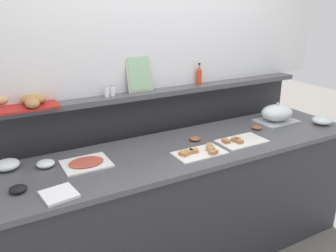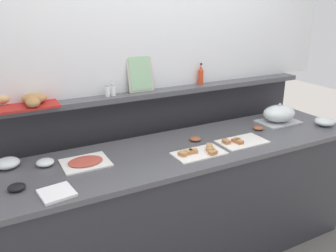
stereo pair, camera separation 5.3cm
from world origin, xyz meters
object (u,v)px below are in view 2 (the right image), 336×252
Objects in this scene: sandwich_platter_front at (241,142)px; serving_cloche at (279,114)px; salt_shaker at (108,91)px; glass_bowl_small at (45,163)px; condiment_bowl_dark at (17,187)px; pepper_shaker at (113,90)px; sandwich_platter_rear at (199,153)px; napkin_stack at (57,193)px; glass_bowl_medium at (325,122)px; condiment_bowl_red at (195,139)px; hot_sauce_bottle at (201,75)px; cold_cuts_platter at (85,162)px; glass_bowl_large at (7,163)px; framed_picture at (140,73)px; condiment_bowl_teal at (258,128)px; bread_basket at (28,101)px.

serving_cloche reaches higher than sandwich_platter_front.
serving_cloche is 3.91× the size of salt_shaker.
sandwich_platter_front is at bearing -11.71° from glass_bowl_small.
pepper_shaker reaches higher than condiment_bowl_dark.
napkin_stack is (-0.95, -0.08, -0.00)m from sandwich_platter_rear.
salt_shaker reaches higher than sandwich_platter_rear.
glass_bowl_medium is at bearing -1.50° from sandwich_platter_front.
napkin_stack is 1.95× the size of salt_shaker.
condiment_bowl_red is at bearing -4.60° from glass_bowl_small.
glass_bowl_medium is 1.74m from pepper_shaker.
glass_bowl_small is 1.42m from hot_sauce_bottle.
condiment_bowl_red is (0.82, 0.00, 0.01)m from cold_cuts_platter.
napkin_stack is 0.95m from pepper_shaker.
salt_shaker is (0.73, 0.21, 0.33)m from glass_bowl_large.
glass_bowl_medium is 2.19m from glass_bowl_small.
glass_bowl_small is 0.40× the size of framed_picture.
condiment_bowl_teal is at bearing -4.27° from glass_bowl_small.
framed_picture is at bearing 120.99° from condiment_bowl_red.
glass_bowl_large is at bearing 173.70° from condiment_bowl_teal.
framed_picture reaches higher than sandwich_platter_front.
cold_cuts_platter is 3.44× the size of condiment_bowl_red.
framed_picture is (1.01, 0.25, 0.42)m from glass_bowl_large.
condiment_bowl_dark is (-2.07, -0.17, -0.06)m from serving_cloche.
cold_cuts_platter is 1.95m from glass_bowl_medium.
condiment_bowl_teal is (-0.27, -0.06, -0.06)m from serving_cloche.
pepper_shaker is at bearing 0.00° from salt_shaker.
salt_shaker is (-1.09, 0.41, 0.34)m from condiment_bowl_teal.
napkin_stack is (-1.89, -0.32, -0.07)m from serving_cloche.
napkin_stack is (-1.05, -0.30, -0.01)m from condiment_bowl_red.
framed_picture is at bearing 102.86° from sandwich_platter_rear.
hot_sauce_bottle is at bearing -1.46° from framed_picture.
napkin_stack is 0.97× the size of hot_sauce_bottle.
bread_basket is (-1.07, 0.38, 0.33)m from condiment_bowl_red.
glass_bowl_medium is 0.58m from condiment_bowl_teal.
bread_basket is at bearing 123.06° from cold_cuts_platter.
pepper_shaker reaches higher than sandwich_platter_front.
pepper_shaker is at bearing 159.99° from glass_bowl_medium.
sandwich_platter_front is 2.19× the size of glass_bowl_medium.
glass_bowl_large is 0.36× the size of bread_basket.
sandwich_platter_rear is 1.20× the size of cold_cuts_platter.
hot_sauce_bottle is at bearing 87.60° from sandwich_platter_front.
serving_cloche is 0.74m from hot_sauce_bottle.
pepper_shaker reaches higher than bread_basket.
framed_picture reaches higher than glass_bowl_large.
sandwich_platter_rear is 4.02× the size of pepper_shaker.
condiment_bowl_teal is 1.18m from pepper_shaker.
glass_bowl_medium is 2.18m from napkin_stack.
glass_bowl_small is at bearing -150.80° from salt_shaker.
cold_cuts_platter is 0.82m from condiment_bowl_red.
serving_cloche reaches higher than sandwich_platter_rear.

